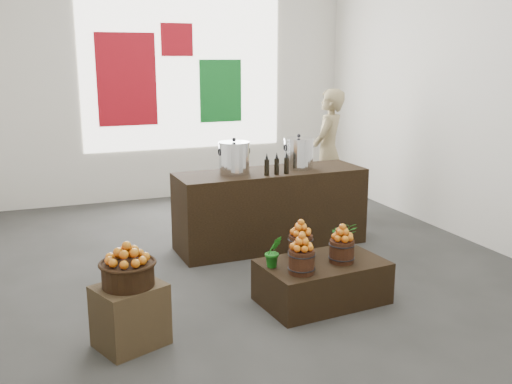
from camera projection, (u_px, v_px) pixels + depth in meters
name	position (u px, v px, depth m)	size (l,w,h in m)	color
ground	(241.00, 268.00, 6.19)	(7.00, 7.00, 0.00)	#393936
back_wall	(165.00, 73.00, 8.91)	(6.00, 0.04, 4.00)	silver
back_opening	(184.00, 72.00, 8.99)	(3.20, 0.02, 2.40)	white
deco_red_left	(127.00, 80.00, 8.69)	(0.90, 0.04, 1.40)	#A10C18
deco_green_right	(221.00, 91.00, 9.26)	(0.70, 0.04, 1.00)	#106A22
deco_red_upper	(177.00, 40.00, 8.83)	(0.50, 0.04, 0.50)	#A10C18
crate	(130.00, 315.00, 4.49)	(0.51, 0.41, 0.51)	#503D25
wicker_basket	(128.00, 274.00, 4.41)	(0.40, 0.40, 0.18)	black
apples_in_basket	(127.00, 253.00, 4.37)	(0.32, 0.32, 0.17)	#A10705
display_table	(322.00, 281.00, 5.32)	(1.14, 0.70, 0.39)	black
apple_bucket_front_left	(302.00, 262.00, 4.97)	(0.23, 0.23, 0.21)	#3C1C10
apples_in_bucket_front_left	(302.00, 242.00, 4.93)	(0.17, 0.17, 0.15)	#A10705
apple_bucket_front_right	(342.00, 251.00, 5.24)	(0.23, 0.23, 0.21)	#3C1C10
apples_in_bucket_front_right	(342.00, 232.00, 5.20)	(0.17, 0.17, 0.15)	#A10705
apple_bucket_rear	(301.00, 246.00, 5.38)	(0.23, 0.23, 0.21)	#3C1C10
apples_in_bucket_rear	(301.00, 228.00, 5.34)	(0.17, 0.17, 0.15)	#A10705
herb_garnish_right	(344.00, 235.00, 5.58)	(0.25, 0.22, 0.28)	#166A16
herb_garnish_left	(274.00, 251.00, 5.11)	(0.16, 0.13, 0.29)	#166A16
counter	(271.00, 209.00, 6.85)	(2.27, 0.72, 0.93)	black
stock_pot_left	(234.00, 159.00, 6.52)	(0.35, 0.35, 0.35)	silver
stock_pot_center	(298.00, 154.00, 6.83)	(0.35, 0.35, 0.35)	silver
oil_cruets	(279.00, 163.00, 6.51)	(0.25, 0.06, 0.26)	black
shopper	(328.00, 152.00, 8.20)	(0.66, 0.43, 1.81)	#928159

